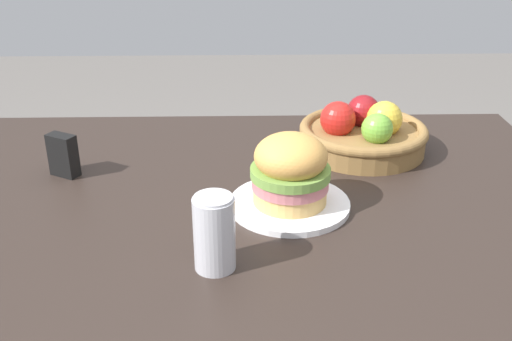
{
  "coord_description": "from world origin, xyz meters",
  "views": [
    {
      "loc": [
        0.02,
        -1.05,
        1.3
      ],
      "look_at": [
        0.04,
        -0.02,
        0.81
      ],
      "focal_mm": 42.12,
      "sensor_mm": 36.0,
      "label": 1
    }
  ],
  "objects": [
    {
      "name": "dining_table",
      "position": [
        0.0,
        0.0,
        0.65
      ],
      "size": [
        1.4,
        0.9,
        0.75
      ],
      "color": "#2D231E",
      "rests_on": "ground_plane"
    },
    {
      "name": "napkin_holder",
      "position": [
        -0.36,
        0.1,
        0.8
      ],
      "size": [
        0.07,
        0.06,
        0.09
      ],
      "primitive_type": "cube",
      "rotation": [
        0.0,
        0.0,
        -0.5
      ],
      "color": "black",
      "rests_on": "dining_table"
    },
    {
      "name": "sandwich",
      "position": [
        0.1,
        -0.05,
        0.83
      ],
      "size": [
        0.15,
        0.15,
        0.13
      ],
      "color": "#DBAD60",
      "rests_on": "plate"
    },
    {
      "name": "fruit_basket",
      "position": [
        0.29,
        0.21,
        0.79
      ],
      "size": [
        0.29,
        0.29,
        0.12
      ],
      "color": "olive",
      "rests_on": "dining_table"
    },
    {
      "name": "soda_can",
      "position": [
        -0.03,
        -0.25,
        0.81
      ],
      "size": [
        0.07,
        0.07,
        0.13
      ],
      "color": "silver",
      "rests_on": "dining_table"
    },
    {
      "name": "plate",
      "position": [
        0.1,
        -0.05,
        0.76
      ],
      "size": [
        0.23,
        0.23,
        0.01
      ],
      "primitive_type": "cylinder",
      "color": "white",
      "rests_on": "dining_table"
    }
  ]
}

